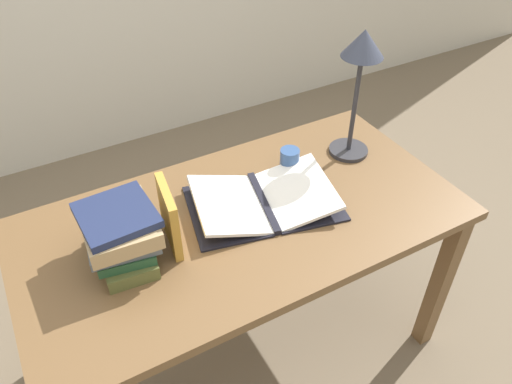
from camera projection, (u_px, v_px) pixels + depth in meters
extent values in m
plane|color=#70604C|center=(246.00, 346.00, 2.18)|extent=(12.00, 12.00, 0.00)
cube|color=brown|center=(243.00, 220.00, 1.70)|extent=(1.50, 0.77, 0.03)
cube|color=brown|center=(440.00, 283.00, 1.98)|extent=(0.06, 0.06, 0.73)
cube|color=brown|center=(42.00, 302.00, 1.91)|extent=(0.06, 0.06, 0.73)
cube|color=brown|center=(339.00, 189.00, 2.43)|extent=(0.06, 0.06, 0.73)
cube|color=black|center=(263.00, 202.00, 1.73)|extent=(0.09, 0.32, 0.02)
cube|color=black|center=(226.00, 211.00, 1.71)|extent=(0.31, 0.38, 0.01)
cube|color=black|center=(300.00, 196.00, 1.76)|extent=(0.31, 0.38, 0.01)
cube|color=white|center=(229.00, 204.00, 1.69)|extent=(0.29, 0.36, 0.06)
cube|color=white|center=(297.00, 191.00, 1.74)|extent=(0.29, 0.36, 0.06)
cube|color=brown|center=(125.00, 251.00, 1.53)|extent=(0.17, 0.28, 0.05)
cube|color=#234C2D|center=(123.00, 242.00, 1.51)|extent=(0.20, 0.25, 0.03)
cube|color=slate|center=(121.00, 235.00, 1.49)|extent=(0.23, 0.24, 0.03)
cube|color=tan|center=(119.00, 225.00, 1.46)|extent=(0.22, 0.26, 0.05)
cube|color=#1E284C|center=(116.00, 215.00, 1.44)|extent=(0.22, 0.22, 0.03)
cube|color=#BC8933|center=(169.00, 217.00, 1.53)|extent=(0.05, 0.19, 0.21)
cylinder|color=#2D2D33|center=(348.00, 150.00, 1.98)|extent=(0.15, 0.15, 0.02)
cylinder|color=#2D2D33|center=(355.00, 106.00, 1.85)|extent=(0.02, 0.02, 0.39)
cone|color=#333847|center=(364.00, 43.00, 1.69)|extent=(0.15, 0.15, 0.10)
cylinder|color=#335184|center=(290.00, 160.00, 1.86)|extent=(0.07, 0.07, 0.09)
torus|color=#335184|center=(295.00, 155.00, 1.89)|extent=(0.05, 0.03, 0.05)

